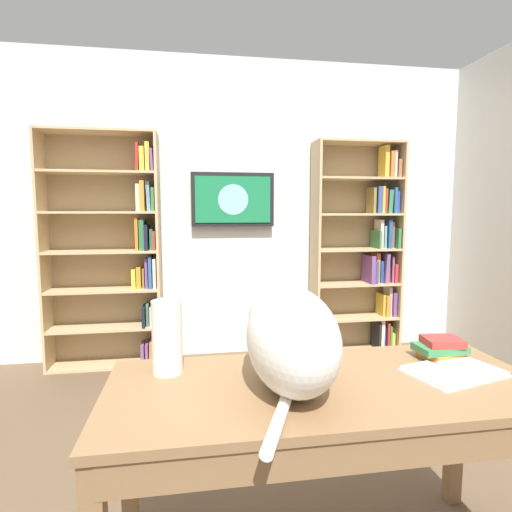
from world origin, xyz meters
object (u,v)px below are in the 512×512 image
(wall_mounted_tv, at_px, (233,200))
(desk, at_px, (327,415))
(bookshelf_left, at_px, (365,250))
(open_binder, at_px, (454,371))
(cat, at_px, (289,332))
(desk_book_stack, at_px, (441,348))
(bookshelf_right, at_px, (115,251))
(paper_towel_roll, at_px, (167,337))

(wall_mounted_tv, distance_m, desk, 2.54)
(bookshelf_left, bearing_deg, open_binder, 73.68)
(wall_mounted_tv, xyz_separation_m, open_binder, (-0.57, 2.38, -0.69))
(desk, xyz_separation_m, open_binder, (-0.49, -0.02, 0.12))
(wall_mounted_tv, distance_m, cat, 2.44)
(bookshelf_left, distance_m, desk, 2.61)
(bookshelf_left, height_order, desk_book_stack, bookshelf_left)
(bookshelf_right, distance_m, desk_book_stack, 2.71)
(desk, bearing_deg, desk_book_stack, -162.28)
(bookshelf_right, distance_m, paper_towel_roll, 2.20)
(bookshelf_right, xyz_separation_m, open_binder, (-1.59, 2.30, -0.25))
(paper_towel_roll, bearing_deg, bookshelf_right, -75.49)
(wall_mounted_tv, relative_size, open_binder, 1.98)
(bookshelf_right, bearing_deg, desk_book_stack, 127.19)
(paper_towel_roll, xyz_separation_m, desk_book_stack, (-1.08, 0.03, -0.09))
(cat, bearing_deg, desk, 174.20)
(bookshelf_left, relative_size, cat, 3.11)
(bookshelf_left, relative_size, desk_book_stack, 10.08)
(open_binder, xyz_separation_m, desk_book_stack, (-0.05, -0.15, 0.03))
(open_binder, bearing_deg, bookshelf_left, -106.32)
(bookshelf_left, distance_m, cat, 2.64)
(bookshelf_left, relative_size, wall_mounted_tv, 2.64)
(bookshelf_right, xyz_separation_m, cat, (-0.96, 2.31, -0.07))
(bookshelf_left, height_order, paper_towel_roll, bookshelf_left)
(paper_towel_roll, height_order, desk_book_stack, paper_towel_roll)
(bookshelf_left, distance_m, open_binder, 2.41)
(wall_mounted_tv, bearing_deg, desk_book_stack, 105.33)
(desk, height_order, open_binder, open_binder)
(bookshelf_right, bearing_deg, open_binder, 124.56)
(wall_mounted_tv, relative_size, desk_book_stack, 3.82)
(bookshelf_right, relative_size, desk_book_stack, 10.23)
(paper_towel_roll, bearing_deg, cat, 156.21)
(open_binder, distance_m, desk_book_stack, 0.16)
(desk, distance_m, paper_towel_roll, 0.63)
(wall_mounted_tv, relative_size, cat, 1.18)
(bookshelf_right, height_order, desk_book_stack, bookshelf_right)
(open_binder, bearing_deg, desk_book_stack, -107.24)
(bookshelf_left, height_order, cat, bookshelf_left)
(open_binder, distance_m, paper_towel_roll, 1.06)
(desk, distance_m, cat, 0.32)
(bookshelf_left, bearing_deg, desk_book_stack, 73.74)
(paper_towel_roll, bearing_deg, open_binder, 170.35)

